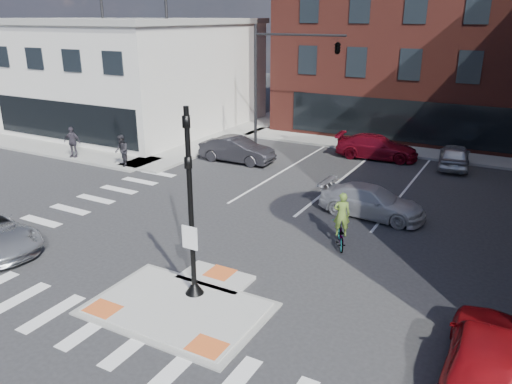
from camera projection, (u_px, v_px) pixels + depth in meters
The scene contains 17 objects.
ground at pixel (187, 302), 15.67m from camera, with size 120.00×120.00×0.00m, color #28282B.
refuge_island at pixel (182, 304), 15.44m from camera, with size 5.40×4.65×0.13m.
sidewalk_nw at pixel (125, 139), 35.89m from camera, with size 23.50×20.50×0.15m.
sidewalk_n at pixel (426, 153), 32.43m from camera, with size 26.00×3.00×0.15m, color gray.
building_nw at pixel (112, 71), 40.75m from camera, with size 20.40×16.40×14.40m.
building_n at pixel (464, 25), 38.10m from camera, with size 24.40×18.40×15.50m.
building_far_left at pixel (421, 47), 58.74m from camera, with size 10.00×12.00×10.00m, color slate.
signal_pole at pixel (192, 229), 15.21m from camera, with size 0.60×0.60×5.98m.
mast_arm_signal at pixel (314, 56), 30.03m from camera, with size 6.10×2.24×8.00m.
red_sedan at pixel (487, 354), 12.02m from camera, with size 1.86×4.63×1.58m, color maroon.
white_pickup at pixel (372, 202), 22.18m from camera, with size 1.92×4.71×1.37m, color silver.
bg_car_dark at pixel (237, 150), 30.44m from camera, with size 1.61×4.62×1.52m, color #252429.
bg_car_silver at pixel (454, 156), 29.34m from camera, with size 1.68×4.18×1.42m, color silver.
bg_car_red at pixel (377, 147), 31.19m from camera, with size 2.05×5.04×1.46m, color maroon.
cyclist at pixel (341, 228), 19.24m from camera, with size 1.28×1.84×2.21m.
pedestrian_a at pixel (122, 151), 29.02m from camera, with size 0.90×0.70×1.85m, color #232227.
pedestrian_b at pixel (72, 142), 30.87m from camera, with size 1.12×0.47×1.91m, color #35303B.
Camera 1 is at (8.46, -10.88, 8.49)m, focal length 35.00 mm.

